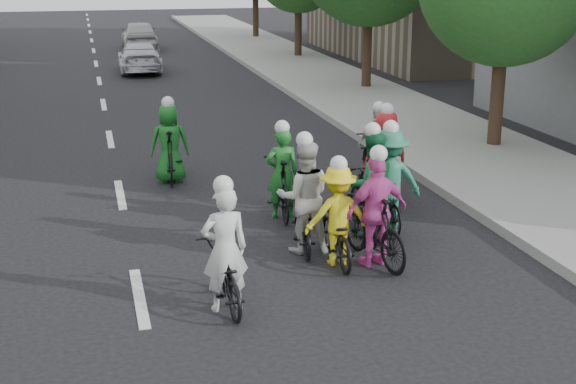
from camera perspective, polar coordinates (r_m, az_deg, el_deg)
name	(u,v)px	position (r m, az deg, el deg)	size (l,w,h in m)	color
ground	(139,298)	(11.12, -10.53, -7.39)	(120.00, 120.00, 0.00)	black
sidewalk_right	(407,121)	(22.33, 8.46, 5.03)	(4.00, 80.00, 0.15)	gray
curb_right	(339,124)	(21.66, 3.67, 4.86)	(0.18, 80.00, 0.18)	#999993
cyclist_0	(224,266)	(10.47, -4.55, -5.25)	(0.66, 1.62, 1.81)	black
cyclist_1	(370,193)	(13.14, 5.83, -0.08)	(0.86, 1.83, 1.91)	black
cyclist_2	(337,224)	(11.95, 3.48, -2.28)	(1.00, 1.65, 1.67)	black
cyclist_3	(375,221)	(11.94, 6.21, -2.04)	(1.05, 1.85, 1.84)	black
cyclist_4	(384,167)	(15.08, 6.84, 1.78)	(0.87, 1.80, 1.87)	black
cyclist_5	(281,182)	(14.06, -0.48, 0.70)	(0.68, 1.83, 1.74)	black
cyclist_6	(303,207)	(12.40, 1.10, -1.10)	(0.94, 1.61, 1.91)	black
cyclist_7	(388,187)	(13.39, 7.12, 0.34)	(1.14, 1.49, 1.89)	black
cyclist_8	(377,152)	(16.57, 6.32, 2.82)	(0.88, 1.68, 1.63)	black
cyclist_9	(170,150)	(16.47, -8.42, 3.00)	(0.82, 1.85, 1.76)	black
follow_car_lead	(140,57)	(32.55, -10.51, 9.42)	(1.63, 4.01, 1.16)	silver
follow_car_trail	(139,35)	(40.60, -10.54, 10.94)	(1.63, 4.06, 1.38)	silver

